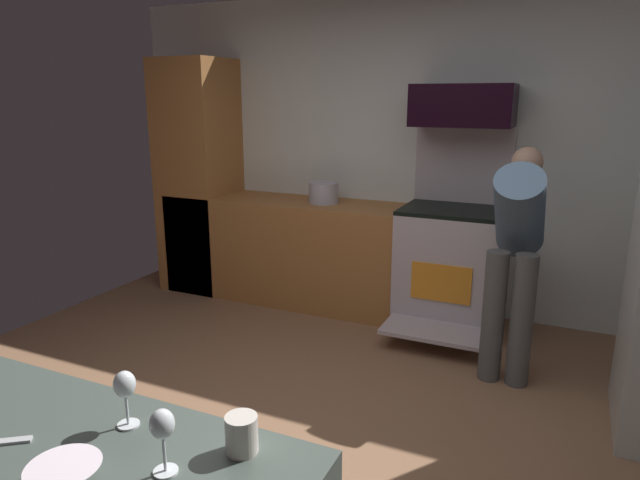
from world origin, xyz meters
TOP-DOWN VIEW (x-y plane):
  - ground_plane at (0.00, 0.00)m, footprint 5.20×4.80m
  - wall_back at (0.00, 2.34)m, footprint 5.20×0.12m
  - lower_cabinet_run at (-0.90, 1.98)m, footprint 2.40×0.60m
  - cabinet_column at (-1.90, 1.98)m, footprint 0.60×0.60m
  - oven_range at (0.46, 1.97)m, footprint 0.76×1.00m
  - microwave at (0.46, 2.06)m, footprint 0.74×0.38m
  - person_cook at (0.98, 1.34)m, footprint 0.31×0.65m
  - mixing_bowl_small at (0.27, -1.49)m, footprint 0.17×0.17m
  - wine_glass_near at (0.23, -1.24)m, footprint 0.06×0.06m
  - wine_glass_extra at (0.45, -1.35)m, footprint 0.06×0.06m
  - mug_coffee at (0.57, -1.21)m, footprint 0.08×0.08m
  - stock_pot at (-0.63, 1.98)m, footprint 0.25×0.25m

SIDE VIEW (x-z plane):
  - ground_plane at x=0.00m, z-range -0.02..0.00m
  - lower_cabinet_run at x=-0.90m, z-range 0.00..0.90m
  - oven_range at x=0.46m, z-range -0.26..1.29m
  - person_cook at x=0.98m, z-range 0.14..1.60m
  - mixing_bowl_small at x=0.27m, z-range 0.90..0.95m
  - mug_coffee at x=0.57m, z-range 0.90..1.00m
  - stock_pot at x=-0.63m, z-range 0.90..1.07m
  - wine_glass_near at x=0.23m, z-range 0.93..1.10m
  - wine_glass_extra at x=0.45m, z-range 0.94..1.11m
  - cabinet_column at x=-1.90m, z-range 0.00..2.10m
  - wall_back at x=0.00m, z-range 0.00..2.60m
  - microwave at x=0.46m, z-range 1.55..1.86m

